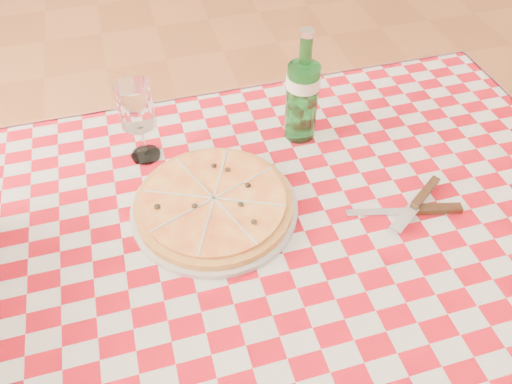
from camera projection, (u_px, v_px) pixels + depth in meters
dining_table at (275, 270)px, 0.94m from camera, size 1.20×0.80×0.75m
tablecloth at (276, 239)px, 0.87m from camera, size 1.30×0.90×0.01m
pizza_plate at (214, 203)px, 0.90m from camera, size 0.39×0.39×0.04m
water_bottle at (303, 87)px, 0.97m from camera, size 0.08×0.08×0.24m
wine_glass at (139, 123)px, 0.95m from camera, size 0.08×0.08×0.17m
cutlery at (414, 208)px, 0.90m from camera, size 0.26×0.24×0.02m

